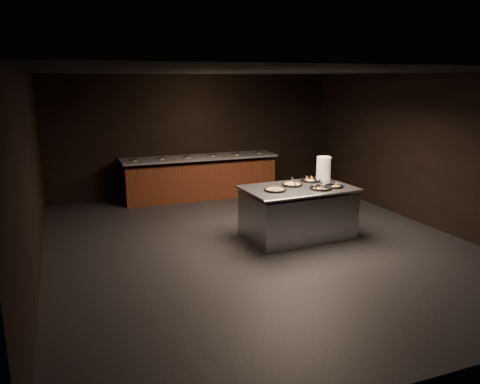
{
  "coord_description": "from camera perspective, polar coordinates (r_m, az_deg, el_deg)",
  "views": [
    {
      "loc": [
        -3.07,
        -7.0,
        2.79
      ],
      "look_at": [
        -0.24,
        0.3,
        0.89
      ],
      "focal_mm": 35.0,
      "sensor_mm": 36.0,
      "label": 1
    }
  ],
  "objects": [
    {
      "name": "pan_veggie_slices",
      "position": [
        8.46,
        11.4,
        0.72
      ],
      "size": [
        0.33,
        0.33,
        0.04
      ],
      "rotation": [
        0.0,
        0.0,
        -0.35
      ],
      "color": "black",
      "rests_on": "serving_counter"
    },
    {
      "name": "pan_cheese_slices_a",
      "position": [
        8.87,
        8.59,
        1.43
      ],
      "size": [
        0.39,
        0.39,
        0.04
      ],
      "rotation": [
        0.0,
        0.0,
        0.84
      ],
      "color": "black",
      "rests_on": "serving_counter"
    },
    {
      "name": "room",
      "position": [
        7.76,
        2.49,
        3.67
      ],
      "size": [
        7.02,
        8.02,
        2.92
      ],
      "color": "black",
      "rests_on": "ground"
    },
    {
      "name": "plate_stack",
      "position": [
        8.96,
        10.16,
        2.82
      ],
      "size": [
        0.27,
        0.27,
        0.44
      ],
      "primitive_type": "cylinder",
      "color": "white",
      "rests_on": "serving_counter"
    },
    {
      "name": "server_left",
      "position": [
        8.31,
        6.48,
        1.12
      ],
      "size": [
        0.1,
        0.34,
        0.16
      ],
      "rotation": [
        0.0,
        0.0,
        1.5
      ],
      "color": "#B0B2B7",
      "rests_on": "serving_counter"
    },
    {
      "name": "pan_cheese_slices_b",
      "position": [
        8.26,
        9.8,
        0.49
      ],
      "size": [
        0.4,
        0.4,
        0.04
      ],
      "rotation": [
        0.0,
        0.0,
        2.59
      ],
      "color": "black",
      "rests_on": "serving_counter"
    },
    {
      "name": "serving_counter",
      "position": [
        8.46,
        7.02,
        -2.6
      ],
      "size": [
        1.99,
        1.33,
        0.92
      ],
      "rotation": [
        0.0,
        0.0,
        0.05
      ],
      "color": "#B0B2B7",
      "rests_on": "ground"
    },
    {
      "name": "server_right",
      "position": [
        8.16,
        9.78,
        0.71
      ],
      "size": [
        0.3,
        0.15,
        0.15
      ],
      "rotation": [
        0.0,
        0.0,
        -0.31
      ],
      "color": "#B0B2B7",
      "rests_on": "serving_counter"
    },
    {
      "name": "pan_cheese_whole",
      "position": [
        8.47,
        6.38,
        0.93
      ],
      "size": [
        0.37,
        0.37,
        0.04
      ],
      "rotation": [
        0.0,
        0.0,
        -0.38
      ],
      "color": "black",
      "rests_on": "serving_counter"
    },
    {
      "name": "pan_veggie_whole",
      "position": [
        8.03,
        4.3,
        0.28
      ],
      "size": [
        0.38,
        0.38,
        0.04
      ],
      "rotation": [
        0.0,
        0.0,
        0.68
      ],
      "color": "black",
      "rests_on": "serving_counter"
    },
    {
      "name": "salad_bar",
      "position": [
        11.25,
        -4.84,
        1.51
      ],
      "size": [
        3.7,
        0.83,
        1.18
      ],
      "color": "#5F2F16",
      "rests_on": "ground"
    }
  ]
}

